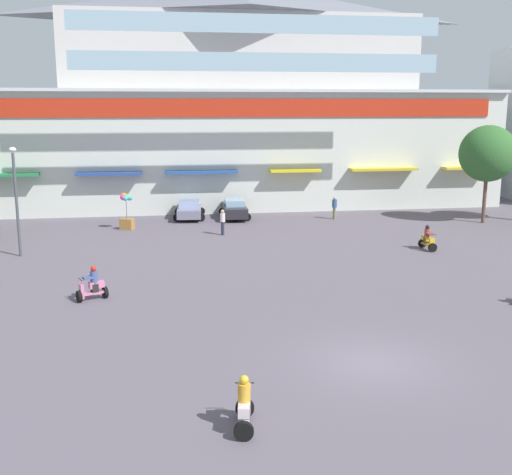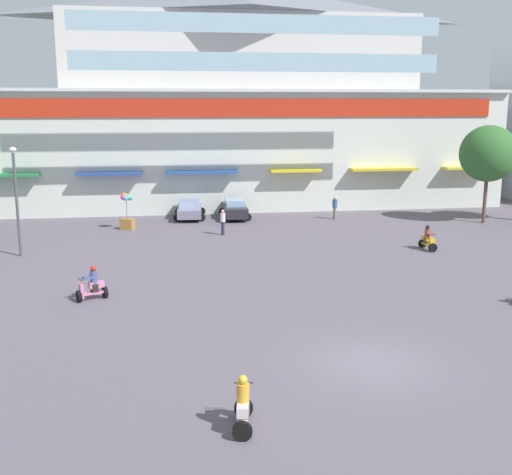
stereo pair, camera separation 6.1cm
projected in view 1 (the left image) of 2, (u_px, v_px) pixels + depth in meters
ground_plane at (292, 266)px, 33.52m from camera, size 128.00×128.00×0.00m
colonial_building at (237, 107)px, 55.09m from camera, size 42.79×19.31×18.75m
plaza_tree_1 at (488, 154)px, 44.89m from camera, size 4.08×3.91×7.04m
parked_car_0 at (189, 209)px, 47.54m from camera, size 2.54×4.51×1.47m
parked_car_1 at (234, 209)px, 47.53m from camera, size 2.27×4.26×1.47m
scooter_rider_0 at (244, 406)px, 16.53m from camera, size 0.73×1.48×1.56m
scooter_rider_1 at (428, 240)px, 37.22m from camera, size 0.63×1.41×1.47m
scooter_rider_2 at (92, 286)px, 27.56m from camera, size 1.41×1.02×1.53m
pedestrian_0 at (334, 206)px, 47.17m from camera, size 0.47×0.47×1.71m
pedestrian_1 at (223, 220)px, 41.37m from camera, size 0.48×0.48×1.70m
streetlamp_near at (16, 193)px, 35.01m from camera, size 0.40×0.40×6.16m
balloon_vendor_cart at (127, 212)px, 43.18m from camera, size 1.06×0.91×2.56m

